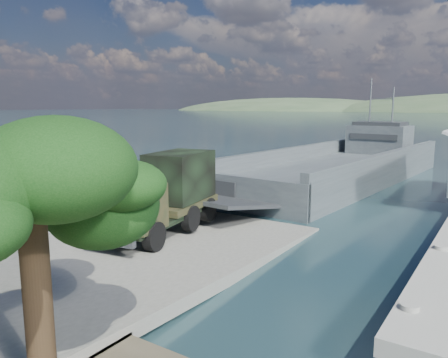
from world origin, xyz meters
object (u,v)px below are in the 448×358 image
at_px(military_truck, 166,193).
at_px(overhang_tree, 35,195).
at_px(landing_craft, 339,172).
at_px(soldier, 118,228).

xyz_separation_m(military_truck, overhang_tree, (6.36, -11.12, 2.55)).
bearing_deg(landing_craft, overhang_tree, -76.89).
bearing_deg(overhang_tree, landing_craft, 98.45).
bearing_deg(military_truck, overhang_tree, -70.04).
distance_m(military_truck, soldier, 3.68).
xyz_separation_m(landing_craft, military_truck, (-1.50, -21.64, 1.54)).
distance_m(landing_craft, overhang_tree, 33.37).
distance_m(landing_craft, soldier, 25.23).
height_order(landing_craft, soldier, landing_craft).
bearing_deg(military_truck, soldier, -93.97).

